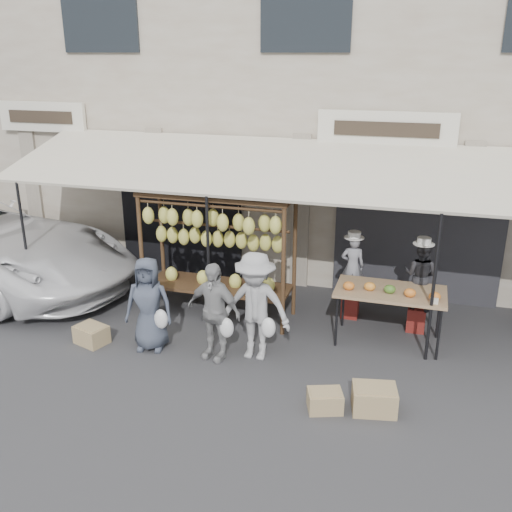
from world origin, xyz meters
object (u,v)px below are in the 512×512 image
(vendor_right, at_px, (421,275))
(crate_near_a, at_px, (325,401))
(produce_table, at_px, (390,293))
(vendor_left, at_px, (352,266))
(customer_mid, at_px, (214,311))
(crate_far, at_px, (91,335))
(customer_right, at_px, (255,306))
(banana_rack, at_px, (217,231))
(customer_left, at_px, (149,304))
(crate_near_b, at_px, (374,399))

(vendor_right, xyz_separation_m, crate_near_a, (-1.06, -2.68, -0.86))
(produce_table, distance_m, vendor_left, 1.06)
(customer_mid, relative_size, crate_near_a, 3.48)
(crate_near_a, bearing_deg, crate_far, 169.44)
(vendor_left, height_order, customer_right, customer_right)
(banana_rack, relative_size, crate_far, 5.32)
(customer_left, bearing_deg, produce_table, 8.84)
(vendor_left, distance_m, customer_mid, 2.70)
(produce_table, bearing_deg, customer_mid, -153.82)
(produce_table, distance_m, customer_left, 3.76)
(customer_right, bearing_deg, customer_left, -172.22)
(vendor_right, bearing_deg, customer_right, 54.23)
(vendor_left, bearing_deg, crate_near_b, 95.45)
(customer_left, relative_size, crate_near_a, 3.41)
(produce_table, height_order, customer_left, customer_left)
(banana_rack, bearing_deg, crate_near_a, -44.27)
(crate_near_b, height_order, crate_far, crate_near_b)
(crate_near_a, bearing_deg, vendor_left, 91.45)
(customer_left, height_order, crate_near_b, customer_left)
(banana_rack, xyz_separation_m, vendor_left, (2.23, 0.65, -0.62))
(customer_right, relative_size, crate_near_b, 3.01)
(vendor_left, height_order, crate_far, vendor_left)
(customer_left, distance_m, crate_far, 1.16)
(customer_mid, distance_m, crate_near_b, 2.65)
(vendor_left, height_order, crate_near_a, vendor_left)
(vendor_left, xyz_separation_m, customer_left, (-2.85, -2.03, -0.20))
(customer_left, height_order, customer_mid, customer_mid)
(banana_rack, distance_m, crate_near_a, 3.52)
(customer_left, xyz_separation_m, customer_mid, (1.06, 0.01, 0.02))
(crate_far, bearing_deg, vendor_right, 21.50)
(vendor_right, relative_size, crate_near_a, 2.59)
(vendor_left, bearing_deg, customer_left, 26.74)
(customer_mid, relative_size, crate_far, 3.13)
(banana_rack, bearing_deg, customer_left, -114.30)
(customer_mid, xyz_separation_m, crate_far, (-2.05, -0.15, -0.62))
(vendor_left, bearing_deg, crate_far, 20.79)
(banana_rack, relative_size, customer_mid, 1.70)
(customer_mid, height_order, crate_far, customer_mid)
(produce_table, bearing_deg, banana_rack, 177.23)
(crate_far, bearing_deg, crate_near_b, -7.10)
(crate_near_a, bearing_deg, crate_near_b, 15.02)
(vendor_right, distance_m, crate_near_b, 2.69)
(banana_rack, distance_m, crate_near_b, 3.85)
(banana_rack, distance_m, customer_mid, 1.64)
(banana_rack, height_order, produce_table, banana_rack)
(crate_near_a, xyz_separation_m, crate_near_b, (0.61, 0.16, 0.04))
(customer_mid, xyz_separation_m, crate_near_b, (2.48, -0.71, -0.60))
(customer_left, bearing_deg, customer_right, -3.70)
(customer_mid, relative_size, customer_right, 0.91)
(produce_table, xyz_separation_m, crate_near_a, (-0.63, -2.10, -0.74))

